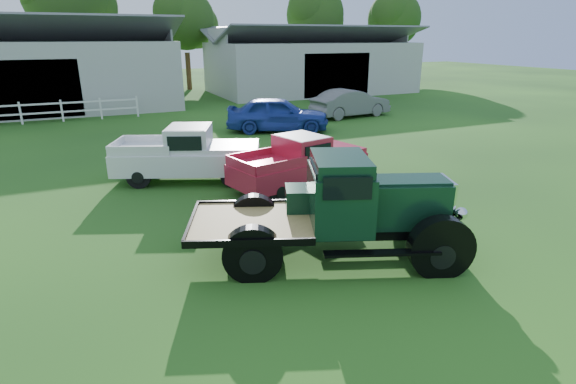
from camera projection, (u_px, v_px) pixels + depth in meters
name	position (u px, v px, depth m)	size (l,w,h in m)	color
ground	(302.00, 255.00, 9.74)	(120.00, 120.00, 0.00)	#1A3915
shed_left	(23.00, 64.00, 28.44)	(18.80, 10.20, 5.60)	#AAABAA
shed_right	(311.00, 60.00, 37.57)	(16.80, 9.20, 5.20)	#AAABAA
tree_b	(69.00, 19.00, 35.52)	(6.90, 6.90, 11.50)	#2A5A12
tree_c	(186.00, 36.00, 38.59)	(5.40, 5.40, 9.00)	#2A5A12
tree_d	(315.00, 31.00, 44.36)	(6.00, 6.00, 10.00)	#2A5A12
tree_e	(393.00, 34.00, 45.85)	(5.70, 5.70, 9.50)	#2A5A12
vintage_flatbed	(333.00, 208.00, 9.34)	(5.62, 2.23, 2.23)	#113421
red_pickup	(299.00, 162.00, 13.88)	(4.54, 1.75, 1.66)	#BD1F38
white_pickup	(187.00, 154.00, 14.56)	(4.79, 1.86, 1.76)	silver
misc_car_blue	(278.00, 114.00, 22.21)	(2.01, 5.00, 1.70)	#1D3696
misc_car_grey	(351.00, 103.00, 26.26)	(1.68, 4.82, 1.59)	slate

